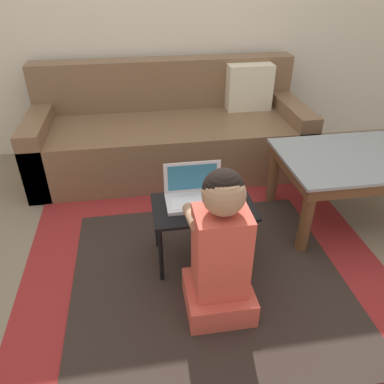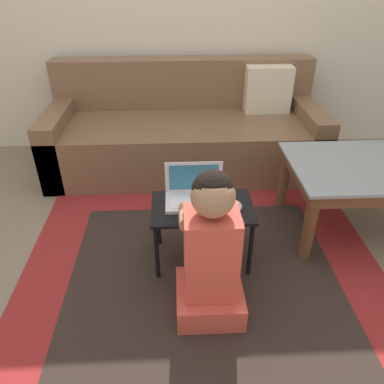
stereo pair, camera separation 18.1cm
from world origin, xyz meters
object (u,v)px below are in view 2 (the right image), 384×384
(coffee_table, at_px, (367,175))
(laptop, at_px, (194,196))
(couch, at_px, (186,133))
(person_seated, at_px, (211,254))
(computer_mouse, at_px, (236,206))
(laptop_desk, at_px, (202,214))

(coffee_table, relative_size, laptop, 2.97)
(couch, relative_size, coffee_table, 2.29)
(laptop, xyz_separation_m, person_seated, (0.05, -0.41, -0.04))
(coffee_table, xyz_separation_m, person_seated, (-0.98, -0.61, -0.03))
(laptop, bearing_deg, person_seated, -82.92)
(computer_mouse, xyz_separation_m, person_seated, (-0.16, -0.33, -0.03))
(couch, height_order, computer_mouse, couch)
(person_seated, bearing_deg, laptop_desk, 91.78)
(couch, distance_m, laptop_desk, 1.18)
(couch, bearing_deg, laptop_desk, -87.86)
(laptop, height_order, computer_mouse, laptop)
(coffee_table, height_order, laptop, laptop)
(couch, bearing_deg, laptop, -89.80)
(coffee_table, relative_size, person_seated, 1.18)
(computer_mouse, bearing_deg, laptop, 158.12)
(laptop, xyz_separation_m, computer_mouse, (0.21, -0.08, -0.02))
(laptop, bearing_deg, laptop_desk, -51.77)
(laptop_desk, bearing_deg, person_seated, -88.22)
(coffee_table, height_order, person_seated, person_seated)
(laptop, distance_m, person_seated, 0.42)
(coffee_table, distance_m, person_seated, 1.16)
(couch, height_order, laptop_desk, couch)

